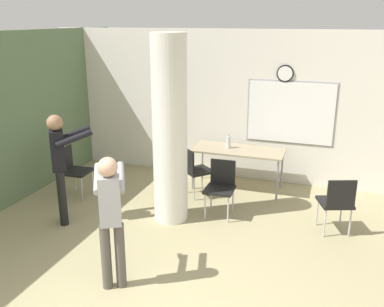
# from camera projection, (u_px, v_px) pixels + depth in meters

# --- Properties ---
(wall_back) EXTENTS (8.00, 0.15, 2.80)m
(wall_back) POSITION_uv_depth(u_px,v_px,m) (251.00, 107.00, 7.98)
(wall_back) COLOR silver
(wall_back) RESTS_ON ground_plane
(support_pillar) EXTENTS (0.52, 0.52, 2.80)m
(support_pillar) POSITION_uv_depth(u_px,v_px,m) (170.00, 131.00, 6.26)
(support_pillar) COLOR silver
(support_pillar) RESTS_ON ground_plane
(folding_table) EXTENTS (1.64, 0.71, 0.75)m
(folding_table) POSITION_uv_depth(u_px,v_px,m) (238.00, 152.00, 7.64)
(folding_table) COLOR tan
(folding_table) RESTS_ON ground_plane
(bottle_on_table) EXTENTS (0.08, 0.08, 0.30)m
(bottle_on_table) POSITION_uv_depth(u_px,v_px,m) (229.00, 142.00, 7.66)
(bottle_on_table) COLOR silver
(bottle_on_table) RESTS_ON folding_table
(chair_table_front) EXTENTS (0.45, 0.45, 0.87)m
(chair_table_front) POSITION_uv_depth(u_px,v_px,m) (221.00, 184.00, 6.66)
(chair_table_front) COLOR black
(chair_table_front) RESTS_ON ground_plane
(chair_by_left_wall) EXTENTS (0.46, 0.46, 0.87)m
(chair_by_left_wall) POSITION_uv_depth(u_px,v_px,m) (73.00, 168.00, 7.38)
(chair_by_left_wall) COLOR black
(chair_by_left_wall) RESTS_ON ground_plane
(chair_mid_room) EXTENTS (0.56, 0.56, 0.87)m
(chair_mid_room) POSITION_uv_depth(u_px,v_px,m) (337.00, 201.00, 6.06)
(chair_mid_room) COLOR black
(chair_mid_room) RESTS_ON ground_plane
(chair_table_left) EXTENTS (0.62, 0.62, 0.87)m
(chair_table_left) POSITION_uv_depth(u_px,v_px,m) (195.00, 168.00, 7.37)
(chair_table_left) COLOR black
(chair_table_left) RESTS_ON ground_plane
(person_playing_front) EXTENTS (0.54, 0.64, 1.58)m
(person_playing_front) POSITION_uv_depth(u_px,v_px,m) (111.00, 213.00, 4.72)
(person_playing_front) COLOR #514C47
(person_playing_front) RESTS_ON ground_plane
(person_watching_back) EXTENTS (0.66, 0.61, 1.68)m
(person_watching_back) POSITION_uv_depth(u_px,v_px,m) (60.00, 161.00, 6.26)
(person_watching_back) COLOR black
(person_watching_back) RESTS_ON ground_plane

